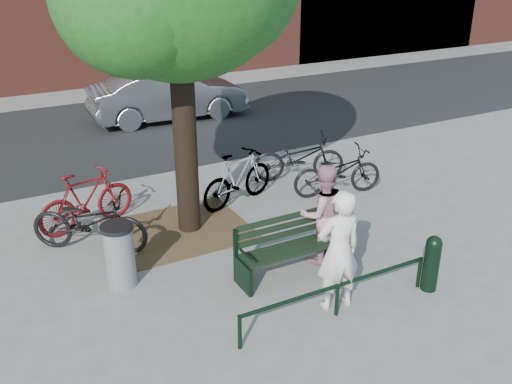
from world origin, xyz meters
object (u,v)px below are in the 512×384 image
person_left (339,251)px  litter_bin (120,255)px  bollard (432,261)px  parked_car (168,95)px  park_bench (289,245)px  bicycle_c (338,172)px  person_right (322,214)px

person_left → litter_bin: bearing=-31.7°
bollard → parked_car: 10.27m
parked_car → park_bench: bearing=173.5°
bicycle_c → litter_bin: bearing=116.1°
park_bench → bicycle_c: 3.24m
person_left → person_right: size_ratio=1.08×
park_bench → litter_bin: (-2.39, 0.90, 0.03)m
person_right → bollard: 1.79m
bollard → parked_car: parked_car is taller
person_left → person_right: (0.53, 1.16, -0.06)m
person_right → litter_bin: bearing=-5.2°
park_bench → parked_car: (1.33, 8.87, 0.26)m
park_bench → person_right: bearing=6.2°
person_left → bollard: bearing=174.8°
person_right → bollard: size_ratio=1.88×
litter_bin → parked_car: 8.80m
bicycle_c → person_left: bearing=156.0°
bollard → bicycle_c: size_ratio=0.47×
bollard → parked_car: size_ratio=0.20×
bicycle_c → parked_car: (-1.12, 6.75, 0.24)m
person_left → parked_car: bearing=-90.3°
bollard → bicycle_c: 3.62m
person_left → litter_bin: 3.23m
person_right → bollard: person_right is taller
park_bench → bollard: size_ratio=1.96×
parked_car → person_right: bearing=177.6°
litter_bin → parked_car: bearing=65.0°
bollard → litter_bin: size_ratio=0.89×
litter_bin → bicycle_c: bearing=14.2°
person_left → park_bench: bearing=-77.0°
bicycle_c → parked_car: 6.84m
park_bench → person_right: (0.65, 0.07, 0.35)m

